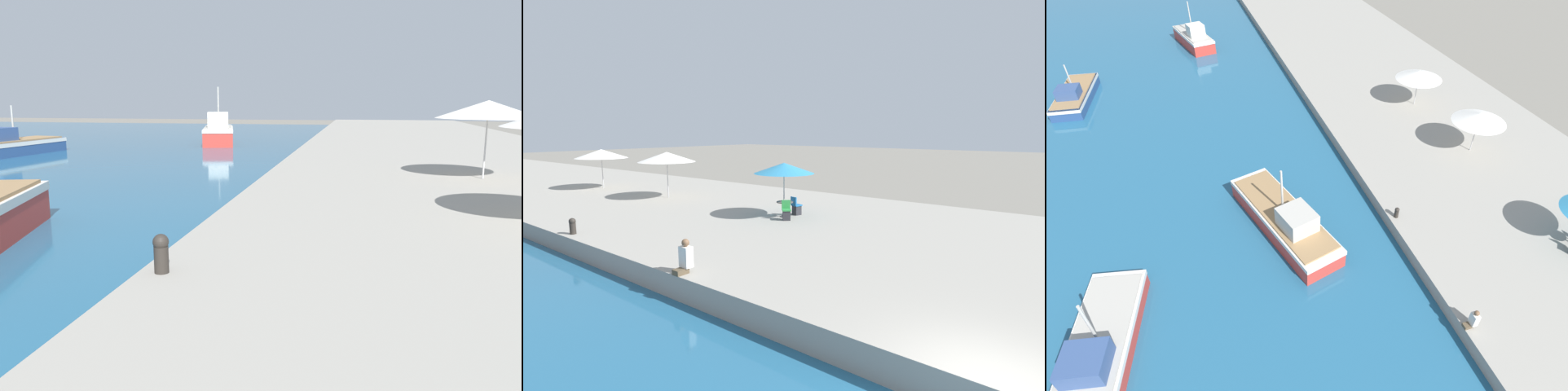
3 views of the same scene
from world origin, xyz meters
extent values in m
cube|color=gray|center=(8.00, 37.00, 0.40)|extent=(16.00, 90.00, 0.79)
cube|color=red|center=(-14.78, 12.13, 0.51)|extent=(3.69, 7.48, 0.95)
cube|color=silver|center=(-14.78, 12.13, 0.86)|extent=(3.75, 7.56, 0.25)
cube|color=#ADA89E|center=(-14.78, 12.13, 1.04)|extent=(3.40, 6.88, 0.10)
cube|color=#334C7F|center=(-15.01, 10.90, 1.51)|extent=(1.96, 1.86, 0.85)
cylinder|color=#B7B2A8|center=(-14.78, 12.13, 2.22)|extent=(0.12, 0.12, 2.27)
cube|color=red|center=(-5.63, 17.24, 0.61)|extent=(4.61, 8.67, 1.14)
cube|color=silver|center=(-5.63, 17.24, 1.06)|extent=(4.68, 8.76, 0.25)
cube|color=#99754C|center=(-5.63, 17.24, 1.23)|extent=(4.24, 7.97, 0.10)
cube|color=#B7B2A8|center=(-5.21, 15.84, 1.79)|extent=(2.09, 2.22, 1.03)
cylinder|color=#B7B2A8|center=(-5.63, 17.24, 2.65)|extent=(0.12, 0.12, 2.74)
cube|color=navy|center=(-18.66, 37.47, 0.49)|extent=(3.11, 7.44, 0.91)
cube|color=silver|center=(-18.66, 37.47, 0.82)|extent=(3.16, 7.52, 0.25)
cube|color=#99754C|center=(-18.66, 37.47, 1.00)|extent=(2.86, 6.84, 0.10)
cube|color=#334C7F|center=(-18.79, 36.21, 1.46)|extent=(1.82, 1.75, 0.82)
cylinder|color=#B7B2A8|center=(-18.66, 37.47, 2.14)|extent=(0.12, 0.12, 2.18)
cube|color=red|center=(-7.82, 48.08, 0.70)|extent=(3.98, 7.43, 1.31)
cube|color=silver|center=(-7.82, 48.08, 1.23)|extent=(4.04, 7.51, 0.25)
cube|color=#ADA89E|center=(-7.82, 48.08, 1.40)|extent=(3.66, 6.84, 0.10)
cube|color=silver|center=(-7.51, 46.88, 2.04)|extent=(1.93, 1.91, 1.18)
cylinder|color=#B7B2A8|center=(-7.82, 48.08, 3.03)|extent=(0.12, 0.12, 3.15)
cylinder|color=#B7B7B7|center=(8.27, 20.05, 1.97)|extent=(0.06, 0.06, 2.35)
cone|color=white|center=(8.27, 20.05, 3.30)|extent=(3.46, 3.46, 0.60)
cylinder|color=#B7B7B7|center=(7.90, 27.21, 1.94)|extent=(0.06, 0.06, 2.30)
cone|color=white|center=(7.90, 27.21, 3.26)|extent=(3.56, 3.56, 0.62)
cube|color=brown|center=(0.19, 8.32, 0.87)|extent=(0.41, 0.28, 0.16)
cube|color=silver|center=(0.40, 8.32, 1.26)|extent=(0.26, 0.36, 0.62)
sphere|color=brown|center=(0.40, 8.32, 1.68)|extent=(0.22, 0.22, 0.22)
cylinder|color=#2D2823|center=(0.40, 15.46, 1.02)|extent=(0.24, 0.24, 0.45)
sphere|color=#2D2823|center=(0.40, 15.46, 1.31)|extent=(0.26, 0.26, 0.26)
camera|label=1|loc=(3.53, 7.96, 3.59)|focal=35.00mm
camera|label=2|loc=(-6.77, -0.99, 4.90)|focal=28.00mm
camera|label=3|loc=(-9.22, 1.06, 16.26)|focal=28.00mm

